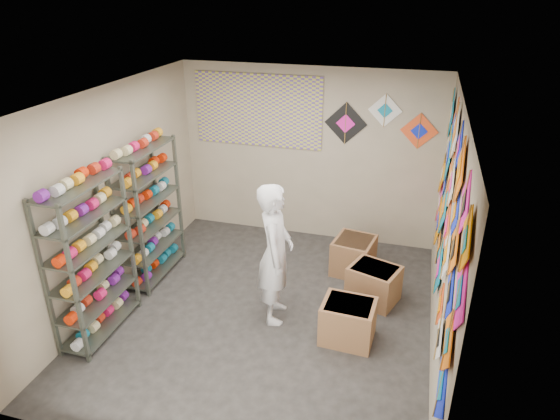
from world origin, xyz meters
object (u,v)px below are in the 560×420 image
(carton_a, at_px, (348,321))
(carton_c, at_px, (354,255))
(shelf_rack_front, at_px, (91,260))
(carton_b, at_px, (374,284))
(shopkeeper, at_px, (275,254))
(shelf_rack_back, at_px, (149,213))

(carton_a, distance_m, carton_c, 1.52)
(carton_a, xyz_separation_m, carton_c, (-0.15, 1.51, 0.01))
(shelf_rack_front, height_order, carton_c, shelf_rack_front)
(shelf_rack_front, xyz_separation_m, carton_a, (2.84, 0.62, -0.70))
(shelf_rack_front, xyz_separation_m, carton_b, (3.04, 1.49, -0.71))
(shopkeeper, bearing_deg, shelf_rack_front, 102.37)
(shelf_rack_front, relative_size, shopkeeper, 1.08)
(shelf_rack_front, relative_size, carton_c, 3.26)
(shopkeeper, bearing_deg, carton_c, -41.66)
(shelf_rack_back, height_order, carton_a, shelf_rack_back)
(shelf_rack_front, relative_size, carton_a, 3.22)
(shelf_rack_back, relative_size, carton_a, 3.22)
(shelf_rack_front, distance_m, shelf_rack_back, 1.30)
(shelf_rack_back, height_order, carton_b, shelf_rack_back)
(shelf_rack_front, height_order, shelf_rack_back, same)
(carton_b, height_order, carton_c, carton_c)
(carton_c, bearing_deg, shopkeeper, -111.31)
(shopkeeper, bearing_deg, carton_a, -113.55)
(carton_c, bearing_deg, carton_b, -51.95)
(carton_b, bearing_deg, carton_c, 137.70)
(shopkeeper, bearing_deg, shelf_rack_back, 65.12)
(shelf_rack_back, relative_size, carton_b, 3.18)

